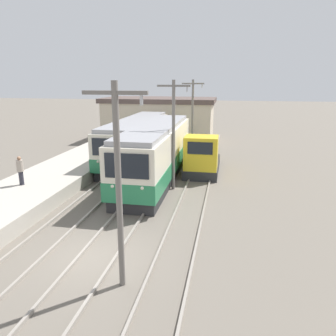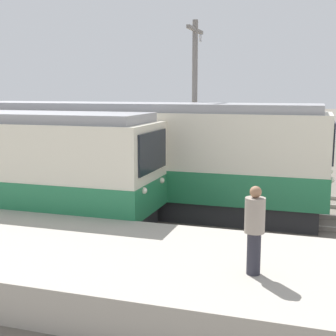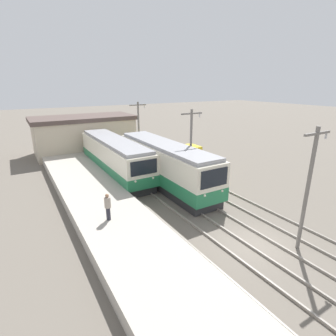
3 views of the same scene
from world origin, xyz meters
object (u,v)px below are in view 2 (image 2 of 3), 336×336
Objects in this scene: catenary_mast_mid at (195,106)px; person_on_platform at (255,227)px; commuter_train_center at (136,161)px; shunting_locomotive at (106,161)px.

catenary_mast_mid is 3.99× the size of person_on_platform.
commuter_train_center is 4.00m from shunting_locomotive.
commuter_train_center is at bearing 130.86° from catenary_mast_mid.
shunting_locomotive is 0.86× the size of catenary_mast_mid.
person_on_platform is (-6.90, -5.06, -0.01)m from commuter_train_center.
person_on_platform is (-8.41, -3.32, -1.94)m from catenary_mast_mid.
shunting_locomotive is at bearing 37.67° from person_on_platform.
commuter_train_center is 7.82× the size of person_on_platform.
person_on_platform is at bearing -143.72° from commuter_train_center.
shunting_locomotive is (3.00, 2.58, -0.57)m from commuter_train_center.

